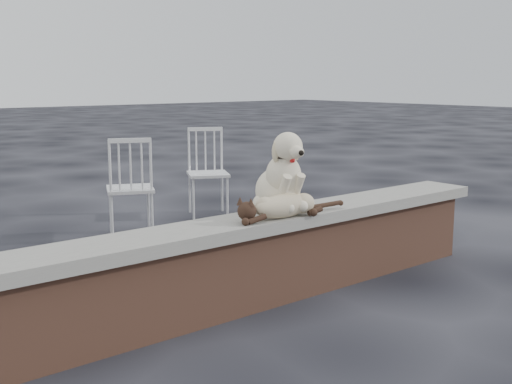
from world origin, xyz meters
TOP-DOWN VIEW (x-y plane):
  - ground at (0.00, 0.00)m, footprint 60.00×60.00m
  - brick_wall at (0.00, 0.00)m, footprint 6.00×0.30m
  - capstone at (0.00, 0.00)m, footprint 6.20×0.40m
  - dog at (1.20, 0.03)m, footprint 0.43×0.52m
  - cat at (1.12, -0.12)m, footprint 1.05×0.38m
  - chair_c at (1.24, 2.15)m, footprint 0.74×0.74m
  - chair_d at (2.34, 2.46)m, footprint 0.76×0.76m

SIDE VIEW (x-z plane):
  - ground at x=0.00m, z-range 0.00..0.00m
  - brick_wall at x=0.00m, z-range 0.00..0.50m
  - chair_c at x=1.24m, z-range 0.00..0.94m
  - chair_d at x=2.34m, z-range 0.00..0.94m
  - capstone at x=0.00m, z-range 0.50..0.58m
  - cat at x=1.12m, z-range 0.58..0.75m
  - dog at x=1.20m, z-range 0.58..1.13m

